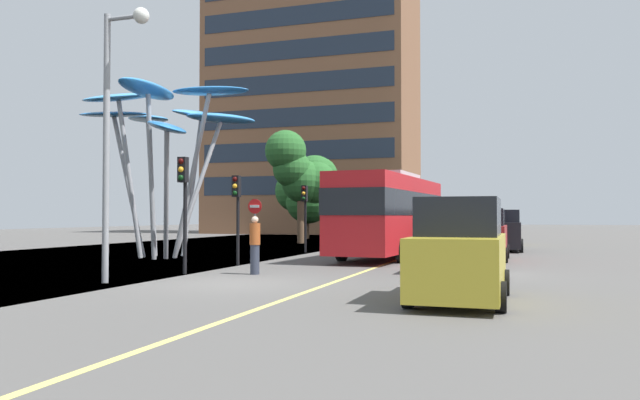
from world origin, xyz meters
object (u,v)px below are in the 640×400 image
Objects in this scene: red_bus at (390,211)px; leaf_sculpture at (170,121)px; traffic_light_kerb_near at (184,189)px; traffic_light_island_mid at (305,204)px; traffic_light_kerb_far at (237,200)px; pedestrian at (255,245)px; car_parked_far at (482,236)px; street_lamp at (116,109)px; car_parked_near at (460,253)px; car_parked_mid at (470,239)px; car_side_street at (504,231)px; car_far_side at (504,228)px; no_entry_sign at (255,220)px.

leaf_sculpture reaches higher than red_bus.
traffic_light_kerb_near is 1.10× the size of traffic_light_island_mid.
traffic_light_kerb_far is 1.83× the size of pedestrian.
street_lamp is (-9.03, -12.25, 3.77)m from car_parked_far.
pedestrian is at bearing -40.94° from leaf_sculpture.
traffic_light_kerb_far is 11.42m from car_parked_near.
street_lamp is (-5.05, -12.67, 2.74)m from red_bus.
traffic_light_kerb_far reaches higher than car_parked_mid.
car_side_street is 17.42m from pedestrian.
car_far_side is at bearing 73.44° from pedestrian.
leaf_sculpture reaches higher than car_parked_far.
pedestrian is at bearing -104.93° from red_bus.
car_parked_far is 0.57× the size of street_lamp.
no_entry_sign reaches higher than car_parked_far.
traffic_light_kerb_far is (0.08, 3.65, -0.25)m from traffic_light_kerb_near.
traffic_light_kerb_near is at bearing -89.15° from traffic_light_island_mid.
red_bus is at bearing -124.54° from car_side_street.
car_side_street is at bearing 60.89° from traffic_light_kerb_near.
car_parked_far is at bearing 53.61° from street_lamp.
pedestrian is at bearing -114.02° from car_side_street.
red_bus is 4.38× the size of no_entry_sign.
no_entry_sign is at bearing -90.57° from traffic_light_island_mid.
street_lamp is 5.83m from pedestrian.
street_lamp is 2.97× the size of no_entry_sign.
car_parked_mid is at bearing 92.58° from car_parked_near.
red_bus is 2.50× the size of car_side_street.
car_parked_far is (3.98, -0.43, -1.03)m from red_bus.
car_far_side is (0.50, 14.53, 0.02)m from car_parked_far.
car_parked_mid is 0.97× the size of car_far_side.
car_parked_mid reaches higher than car_parked_near.
street_lamp reaches higher than car_parked_far.
traffic_light_kerb_far is 1.32× the size of no_entry_sign.
traffic_light_kerb_far is 0.82× the size of car_far_side.
no_entry_sign is (-9.31, -17.97, 0.65)m from car_far_side.
car_side_street is 2.43× the size of pedestrian.
traffic_light_kerb_near is 19.08m from car_side_street.
traffic_light_kerb_far is at bearing 175.88° from car_parked_mid.
car_side_street is (13.92, 9.99, -5.03)m from leaf_sculpture.
street_lamp is (-0.45, -2.83, 2.10)m from traffic_light_kerb_near.
car_parked_near is 1.07× the size of car_far_side.
car_far_side is at bearing 62.62° from no_entry_sign.
car_parked_far is (-0.31, 12.91, -0.03)m from car_parked_near.
car_parked_far is (8.75, -2.43, -1.43)m from traffic_light_island_mid.
traffic_light_kerb_near is at bearing -119.11° from car_side_street.
traffic_light_kerb_near reaches higher than pedestrian.
leaf_sculpture is (-9.27, -3.23, 4.01)m from red_bus.
leaf_sculpture reaches higher than car_parked_near.
street_lamp is at bearing -91.08° from traffic_light_island_mid.
traffic_light_island_mid is at bearing 88.92° from street_lamp.
traffic_light_kerb_far is at bearing -126.11° from red_bus.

